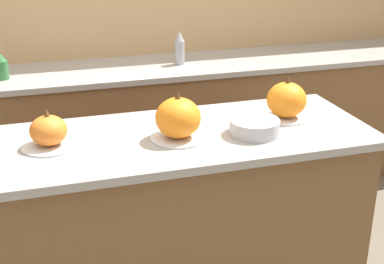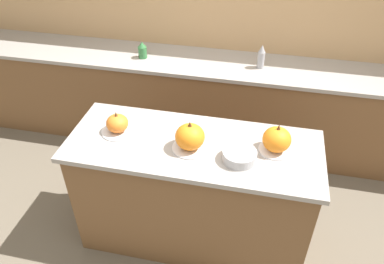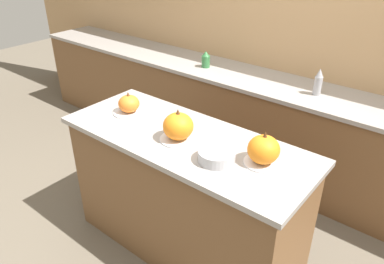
{
  "view_description": "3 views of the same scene",
  "coord_description": "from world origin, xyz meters",
  "px_view_note": "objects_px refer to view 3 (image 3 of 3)",
  "views": [
    {
      "loc": [
        -0.55,
        -2.04,
        1.8
      ],
      "look_at": [
        0.05,
        -0.05,
        0.96
      ],
      "focal_mm": 50.0,
      "sensor_mm": 36.0,
      "label": 1
    },
    {
      "loc": [
        0.4,
        -1.86,
        2.48
      ],
      "look_at": [
        -0.02,
        0.05,
        1.0
      ],
      "focal_mm": 35.0,
      "sensor_mm": 36.0,
      "label": 2
    },
    {
      "loc": [
        1.32,
        -1.56,
        2.11
      ],
      "look_at": [
        0.05,
        0.01,
        0.99
      ],
      "focal_mm": 35.0,
      "sensor_mm": 36.0,
      "label": 3
    }
  ],
  "objects_px": {
    "pumpkin_cake_left": "(129,105)",
    "bottle_tall": "(318,82)",
    "mixing_bowl": "(217,156)",
    "pumpkin_cake_right": "(264,150)",
    "bottle_short": "(206,60)",
    "pumpkin_cake_center": "(178,127)"
  },
  "relations": [
    {
      "from": "pumpkin_cake_center",
      "to": "pumpkin_cake_right",
      "type": "xyz_separation_m",
      "value": [
        0.54,
        0.09,
        -0.0
      ]
    },
    {
      "from": "bottle_short",
      "to": "pumpkin_cake_right",
      "type": "bearing_deg",
      "value": -42.32
    },
    {
      "from": "bottle_tall",
      "to": "mixing_bowl",
      "type": "relative_size",
      "value": 1.02
    },
    {
      "from": "bottle_short",
      "to": "mixing_bowl",
      "type": "distance_m",
      "value": 1.67
    },
    {
      "from": "pumpkin_cake_right",
      "to": "pumpkin_cake_center",
      "type": "bearing_deg",
      "value": -170.06
    },
    {
      "from": "pumpkin_cake_left",
      "to": "pumpkin_cake_center",
      "type": "bearing_deg",
      "value": -7.68
    },
    {
      "from": "pumpkin_cake_right",
      "to": "pumpkin_cake_left",
      "type": "bearing_deg",
      "value": -178.67
    },
    {
      "from": "pumpkin_cake_center",
      "to": "bottle_short",
      "type": "bearing_deg",
      "value": 120.36
    },
    {
      "from": "pumpkin_cake_right",
      "to": "mixing_bowl",
      "type": "bearing_deg",
      "value": -146.76
    },
    {
      "from": "pumpkin_cake_left",
      "to": "bottle_tall",
      "type": "height_order",
      "value": "bottle_tall"
    },
    {
      "from": "pumpkin_cake_center",
      "to": "mixing_bowl",
      "type": "relative_size",
      "value": 1.1
    },
    {
      "from": "pumpkin_cake_left",
      "to": "bottle_short",
      "type": "distance_m",
      "value": 1.2
    },
    {
      "from": "bottle_short",
      "to": "pumpkin_cake_center",
      "type": "bearing_deg",
      "value": -59.64
    },
    {
      "from": "mixing_bowl",
      "to": "pumpkin_cake_center",
      "type": "bearing_deg",
      "value": 171.9
    },
    {
      "from": "bottle_tall",
      "to": "pumpkin_cake_center",
      "type": "bearing_deg",
      "value": -105.81
    },
    {
      "from": "bottle_short",
      "to": "mixing_bowl",
      "type": "bearing_deg",
      "value": -50.84
    },
    {
      "from": "pumpkin_cake_left",
      "to": "bottle_short",
      "type": "bearing_deg",
      "value": 100.33
    },
    {
      "from": "pumpkin_cake_right",
      "to": "bottle_tall",
      "type": "distance_m",
      "value": 1.2
    },
    {
      "from": "pumpkin_cake_left",
      "to": "pumpkin_cake_right",
      "type": "bearing_deg",
      "value": 1.33
    },
    {
      "from": "pumpkin_cake_right",
      "to": "bottle_short",
      "type": "relative_size",
      "value": 1.34
    },
    {
      "from": "bottle_short",
      "to": "mixing_bowl",
      "type": "xyz_separation_m",
      "value": [
        1.06,
        -1.3,
        -0.01
      ]
    },
    {
      "from": "mixing_bowl",
      "to": "pumpkin_cake_left",
      "type": "bearing_deg",
      "value": 172.16
    }
  ]
}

